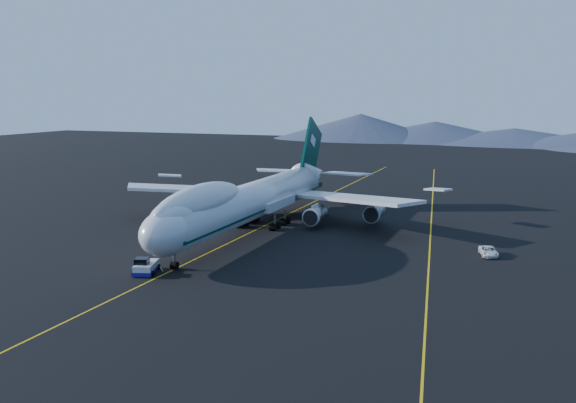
% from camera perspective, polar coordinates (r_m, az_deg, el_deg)
% --- Properties ---
extents(ground, '(500.00, 500.00, 0.00)m').
position_cam_1_polar(ground, '(114.67, -3.22, -2.70)').
color(ground, black).
rests_on(ground, ground).
extents(taxiway_line_main, '(0.25, 220.00, 0.01)m').
position_cam_1_polar(taxiway_line_main, '(114.66, -3.22, -2.70)').
color(taxiway_line_main, yellow).
rests_on(taxiway_line_main, ground).
extents(taxiway_line_side, '(28.08, 198.09, 0.01)m').
position_cam_1_polar(taxiway_line_side, '(115.84, 12.56, -2.79)').
color(taxiway_line_side, yellow).
rests_on(taxiway_line_side, ground).
extents(boeing_747, '(59.62, 72.43, 19.37)m').
position_cam_1_polar(boeing_747, '(113.61, -3.24, 0.17)').
color(boeing_747, silver).
rests_on(boeing_747, ground).
extents(pushback_tug, '(4.08, 5.65, 2.22)m').
position_cam_1_polar(pushback_tug, '(90.63, -12.49, -5.78)').
color(pushback_tug, silver).
rests_on(pushback_tug, ground).
extents(service_van, '(3.54, 5.54, 1.42)m').
position_cam_1_polar(service_van, '(102.19, 17.40, -4.25)').
color(service_van, white).
rests_on(service_van, ground).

